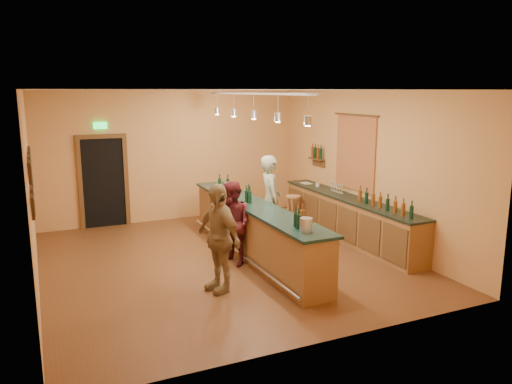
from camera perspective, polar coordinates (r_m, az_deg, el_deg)
name	(u,v)px	position (r m, az deg, el deg)	size (l,w,h in m)	color
floor	(223,260)	(9.65, -3.74, -7.80)	(7.00, 7.00, 0.00)	brown
ceiling	(221,90)	(9.11, -4.01, 11.56)	(6.50, 7.00, 0.02)	silver
wall_back	(173,156)	(12.56, -9.46, 4.08)	(6.50, 0.02, 3.20)	#D79550
wall_front	(322,223)	(6.16, 7.57, -3.51)	(6.50, 0.02, 3.20)	#D79550
wall_left	(30,192)	(8.69, -24.38, -0.04)	(0.02, 7.00, 3.20)	#D79550
wall_right	(367,167)	(10.80, 12.53, 2.78)	(0.02, 7.00, 3.20)	#D79550
doorway	(103,180)	(12.28, -17.04, 1.34)	(1.15, 0.09, 2.48)	black
tapestry	(355,153)	(11.07, 11.27, 4.35)	(0.03, 1.40, 1.60)	maroon
bottle_shelf	(317,154)	(12.31, 6.97, 4.32)	(0.17, 0.55, 0.54)	#513218
picture_grid	(32,178)	(7.90, -24.27, 1.48)	(0.06, 2.20, 0.70)	#382111
back_counter	(349,218)	(11.00, 10.55, -2.91)	(0.60, 4.55, 1.27)	brown
tasting_bar	(254,226)	(9.70, -0.25, -3.92)	(0.73, 5.10, 1.38)	brown
pendant_track	(254,102)	(9.35, -0.26, 10.25)	(0.11, 4.60, 0.50)	silver
bartender	(270,200)	(10.46, 1.66, -0.90)	(0.69, 0.45, 1.88)	gray
customer_a	(233,224)	(9.20, -2.68, -3.63)	(0.76, 0.60, 1.57)	#59191E
customer_b	(218,238)	(8.01, -4.32, -5.25)	(1.03, 0.43, 1.76)	#997A51
bar_stool	(293,202)	(11.93, 4.24, -1.10)	(0.36, 0.36, 0.73)	#AA7D4C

